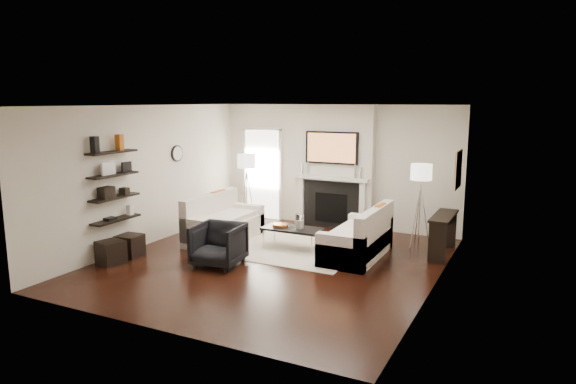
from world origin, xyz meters
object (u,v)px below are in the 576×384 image
at_px(armchair, 218,243).
at_px(lamp_right_shade, 421,172).
at_px(coffee_table, 292,229).
at_px(loveseat_right_base, 356,246).
at_px(ottoman_near, 130,246).
at_px(loveseat_left_base, 225,230).
at_px(lamp_left_shade, 246,161).

xyz_separation_m(armchair, lamp_right_shade, (2.80, 2.71, 1.05)).
height_order(coffee_table, lamp_right_shade, lamp_right_shade).
xyz_separation_m(loveseat_right_base, ottoman_near, (-3.67, -1.80, -0.01)).
distance_m(armchair, ottoman_near, 1.76).
bearing_deg(loveseat_left_base, coffee_table, 1.28).
bearing_deg(lamp_right_shade, coffee_table, -148.21).
bearing_deg(loveseat_right_base, ottoman_near, -153.89).
bearing_deg(ottoman_near, loveseat_left_base, 61.00).
bearing_deg(coffee_table, lamp_right_shade, 31.79).
height_order(loveseat_left_base, lamp_left_shade, lamp_left_shade).
bearing_deg(armchair, coffee_table, 56.98).
bearing_deg(loveseat_left_base, armchair, -60.18).
height_order(coffee_table, lamp_left_shade, lamp_left_shade).
bearing_deg(loveseat_right_base, lamp_left_shade, 157.25).
relative_size(loveseat_left_base, lamp_left_shade, 4.50).
xyz_separation_m(loveseat_left_base, coffee_table, (1.50, 0.03, 0.19)).
bearing_deg(loveseat_left_base, ottoman_near, -119.00).
bearing_deg(ottoman_near, lamp_right_shade, 33.62).
bearing_deg(coffee_table, armchair, -116.70).
xyz_separation_m(loveseat_right_base, coffee_table, (-1.24, -0.09, 0.19)).
distance_m(coffee_table, ottoman_near, 2.98).
bearing_deg(loveseat_right_base, lamp_right_shade, 54.87).
xyz_separation_m(coffee_table, ottoman_near, (-2.43, -1.71, -0.20)).
bearing_deg(lamp_left_shade, loveseat_left_base, -77.58).
relative_size(armchair, lamp_right_shade, 2.00).
height_order(loveseat_right_base, ottoman_near, loveseat_right_base).
distance_m(loveseat_right_base, lamp_left_shade, 3.53).
height_order(loveseat_left_base, coffee_table, same).
bearing_deg(ottoman_near, lamp_left_shade, 78.62).
bearing_deg(lamp_left_shade, coffee_table, -37.11).
bearing_deg(coffee_table, ottoman_near, -144.87).
bearing_deg(coffee_table, loveseat_left_base, -178.72).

